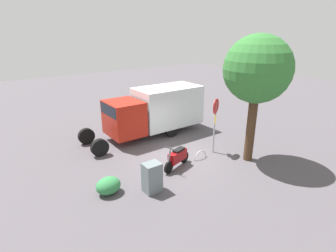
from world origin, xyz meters
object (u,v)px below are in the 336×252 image
at_px(box_truck_near, 154,109).
at_px(stop_sign, 215,118).
at_px(street_tree, 257,70).
at_px(utility_cabinet, 152,177).
at_px(bike_rack_hoop, 200,158).
at_px(motorcycle, 177,157).

xyz_separation_m(box_truck_near, stop_sign, (-0.86, 4.02, 0.33)).
distance_m(street_tree, utility_cabinet, 6.47).
height_order(box_truck_near, bike_rack_hoop, box_truck_near).
height_order(box_truck_near, stop_sign, stop_sign).
bearing_deg(box_truck_near, stop_sign, 104.20).
relative_size(stop_sign, utility_cabinet, 2.38).
height_order(street_tree, bike_rack_hoop, street_tree).
distance_m(motorcycle, stop_sign, 2.86).
xyz_separation_m(motorcycle, bike_rack_hoop, (-1.47, 0.01, -0.52)).
distance_m(motorcycle, bike_rack_hoop, 1.55).
bearing_deg(motorcycle, utility_cabinet, 8.52).
height_order(street_tree, utility_cabinet, street_tree).
height_order(motorcycle, street_tree, street_tree).
distance_m(utility_cabinet, bike_rack_hoop, 3.64).
relative_size(motorcycle, utility_cabinet, 1.48).
relative_size(box_truck_near, stop_sign, 2.60).
xyz_separation_m(stop_sign, street_tree, (-0.73, 1.61, 2.43)).
height_order(box_truck_near, utility_cabinet, box_truck_near).
bearing_deg(motorcycle, street_tree, 140.03).
relative_size(motorcycle, bike_rack_hoop, 2.09).
height_order(stop_sign, street_tree, street_tree).
bearing_deg(utility_cabinet, stop_sign, -167.97).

